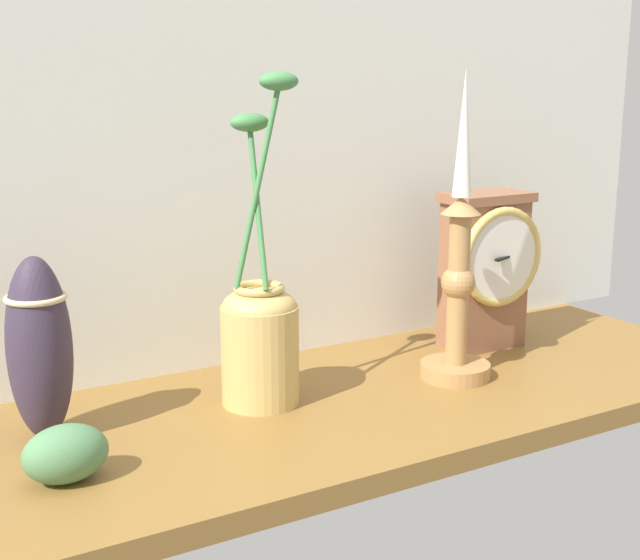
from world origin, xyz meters
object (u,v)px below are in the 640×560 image
(candlestick_tall_left, at_px, (458,280))
(brass_vase_jar, at_px, (260,330))
(tall_ceramic_vase, at_px, (39,348))
(mantel_clock, at_px, (486,268))

(candlestick_tall_left, relative_size, brass_vase_jar, 1.01)
(tall_ceramic_vase, bearing_deg, mantel_clock, 1.08)
(tall_ceramic_vase, bearing_deg, brass_vase_jar, -5.44)
(mantel_clock, xyz_separation_m, tall_ceramic_vase, (-0.58, -0.01, -0.01))
(brass_vase_jar, distance_m, tall_ceramic_vase, 0.23)
(candlestick_tall_left, relative_size, tall_ceramic_vase, 1.95)
(mantel_clock, relative_size, brass_vase_jar, 0.58)
(brass_vase_jar, height_order, tall_ceramic_vase, brass_vase_jar)
(mantel_clock, distance_m, candlestick_tall_left, 0.14)
(brass_vase_jar, bearing_deg, candlestick_tall_left, -10.58)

